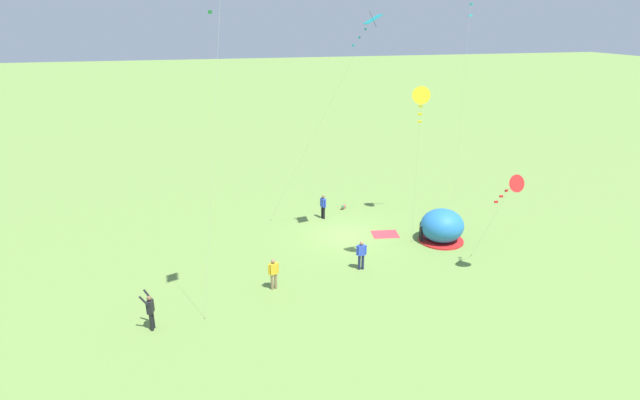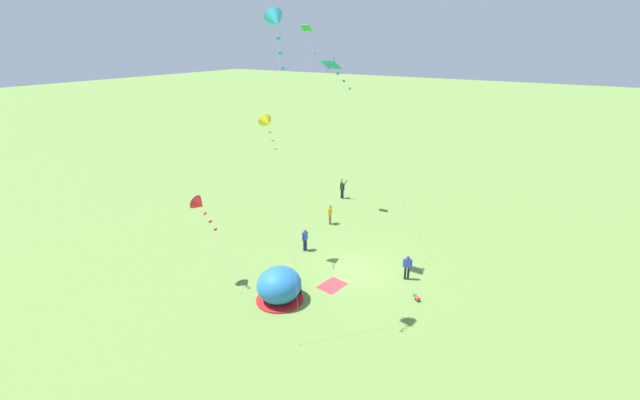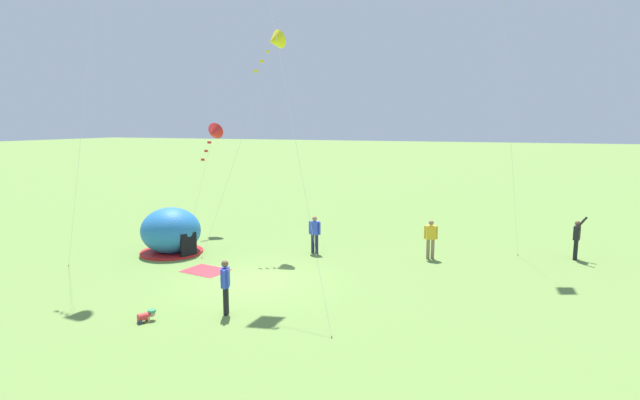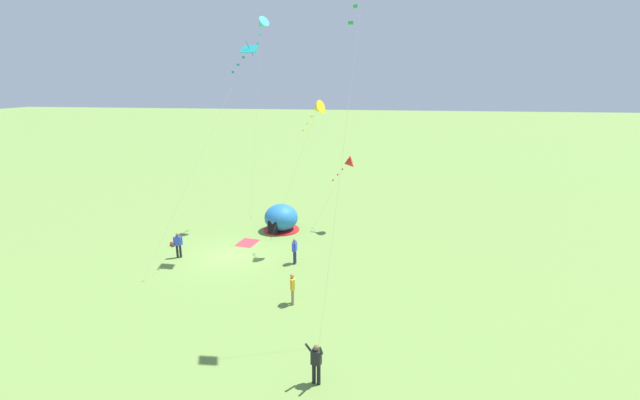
{
  "view_description": "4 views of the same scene",
  "coord_description": "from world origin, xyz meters",
  "px_view_note": "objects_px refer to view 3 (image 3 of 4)",
  "views": [
    {
      "loc": [
        8.82,
        28.28,
        13.32
      ],
      "look_at": [
        2.57,
        3.39,
        3.89
      ],
      "focal_mm": 28.0,
      "sensor_mm": 36.0,
      "label": 1
    },
    {
      "loc": [
        -22.62,
        -11.44,
        14.59
      ],
      "look_at": [
        0.93,
        3.6,
        4.04
      ],
      "focal_mm": 24.0,
      "sensor_mm": 36.0,
      "label": 2
    },
    {
      "loc": [
        8.82,
        -15.93,
        5.87
      ],
      "look_at": [
        0.81,
        4.53,
        2.49
      ],
      "focal_mm": 28.0,
      "sensor_mm": 36.0,
      "label": 3
    },
    {
      "loc": [
        25.41,
        10.02,
        11.37
      ],
      "look_at": [
        -1.34,
        5.99,
        3.81
      ],
      "focal_mm": 24.0,
      "sensor_mm": 36.0,
      "label": 4
    }
  ],
  "objects_px": {
    "person_far_back": "(225,284)",
    "kite_yellow": "(274,41)",
    "toddler_crawling": "(146,316)",
    "person_strolling": "(431,237)",
    "kite_red": "(213,133)",
    "popup_tent": "(171,232)",
    "person_watching_sky": "(315,233)",
    "person_near_tent": "(577,237)"
  },
  "relations": [
    {
      "from": "popup_tent",
      "to": "person_far_back",
      "type": "distance_m",
      "value": 8.33
    },
    {
      "from": "person_watching_sky",
      "to": "kite_yellow",
      "type": "xyz_separation_m",
      "value": [
        -2.44,
        1.09,
        8.71
      ]
    },
    {
      "from": "popup_tent",
      "to": "toddler_crawling",
      "type": "height_order",
      "value": "popup_tent"
    },
    {
      "from": "person_far_back",
      "to": "kite_red",
      "type": "distance_m",
      "value": 13.53
    },
    {
      "from": "person_strolling",
      "to": "kite_red",
      "type": "distance_m",
      "value": 13.02
    },
    {
      "from": "kite_red",
      "to": "person_far_back",
      "type": "bearing_deg",
      "value": -55.58
    },
    {
      "from": "person_far_back",
      "to": "kite_yellow",
      "type": "xyz_separation_m",
      "value": [
        -2.63,
        8.91,
        8.71
      ]
    },
    {
      "from": "popup_tent",
      "to": "kite_red",
      "type": "height_order",
      "value": "kite_red"
    },
    {
      "from": "person_watching_sky",
      "to": "toddler_crawling",
      "type": "bearing_deg",
      "value": -100.58
    },
    {
      "from": "popup_tent",
      "to": "person_watching_sky",
      "type": "relative_size",
      "value": 1.63
    },
    {
      "from": "person_strolling",
      "to": "kite_yellow",
      "type": "bearing_deg",
      "value": 178.96
    },
    {
      "from": "popup_tent",
      "to": "person_far_back",
      "type": "relative_size",
      "value": 1.63
    },
    {
      "from": "toddler_crawling",
      "to": "person_strolling",
      "type": "distance_m",
      "value": 12.25
    },
    {
      "from": "person_far_back",
      "to": "kite_yellow",
      "type": "relative_size",
      "value": 0.17
    },
    {
      "from": "person_far_back",
      "to": "kite_yellow",
      "type": "distance_m",
      "value": 12.74
    },
    {
      "from": "toddler_crawling",
      "to": "person_strolling",
      "type": "xyz_separation_m",
      "value": [
        6.8,
        10.16,
        0.79
      ]
    },
    {
      "from": "popup_tent",
      "to": "person_strolling",
      "type": "xyz_separation_m",
      "value": [
        11.18,
        3.31,
        -0.03
      ]
    },
    {
      "from": "toddler_crawling",
      "to": "kite_yellow",
      "type": "relative_size",
      "value": 0.05
    },
    {
      "from": "person_strolling",
      "to": "kite_yellow",
      "type": "relative_size",
      "value": 0.17
    },
    {
      "from": "kite_yellow",
      "to": "toddler_crawling",
      "type": "bearing_deg",
      "value": -85.99
    },
    {
      "from": "person_far_back",
      "to": "person_strolling",
      "type": "xyz_separation_m",
      "value": [
        4.89,
        8.77,
        0.0
      ]
    },
    {
      "from": "person_near_tent",
      "to": "kite_yellow",
      "type": "xyz_separation_m",
      "value": [
        -13.44,
        -2.06,
        8.68
      ]
    },
    {
      "from": "popup_tent",
      "to": "person_far_back",
      "type": "xyz_separation_m",
      "value": [
        6.29,
        -5.47,
        -0.03
      ]
    },
    {
      "from": "person_near_tent",
      "to": "kite_yellow",
      "type": "bearing_deg",
      "value": -171.28
    },
    {
      "from": "person_watching_sky",
      "to": "kite_red",
      "type": "bearing_deg",
      "value": 158.84
    },
    {
      "from": "popup_tent",
      "to": "person_watching_sky",
      "type": "distance_m",
      "value": 6.55
    },
    {
      "from": "person_strolling",
      "to": "kite_red",
      "type": "relative_size",
      "value": 0.29
    },
    {
      "from": "person_far_back",
      "to": "person_watching_sky",
      "type": "bearing_deg",
      "value": 91.34
    },
    {
      "from": "person_far_back",
      "to": "person_strolling",
      "type": "relative_size",
      "value": 1.0
    },
    {
      "from": "person_far_back",
      "to": "kite_red",
      "type": "xyz_separation_m",
      "value": [
        -7.23,
        10.55,
        4.4
      ]
    },
    {
      "from": "toddler_crawling",
      "to": "kite_yellow",
      "type": "height_order",
      "value": "kite_yellow"
    },
    {
      "from": "person_watching_sky",
      "to": "person_far_back",
      "type": "bearing_deg",
      "value": -88.66
    },
    {
      "from": "popup_tent",
      "to": "toddler_crawling",
      "type": "xyz_separation_m",
      "value": [
        4.39,
        -6.86,
        -0.82
      ]
    },
    {
      "from": "person_far_back",
      "to": "kite_red",
      "type": "relative_size",
      "value": 0.29
    },
    {
      "from": "person_far_back",
      "to": "kite_yellow",
      "type": "height_order",
      "value": "kite_yellow"
    },
    {
      "from": "person_far_back",
      "to": "person_strolling",
      "type": "height_order",
      "value": "same"
    },
    {
      "from": "popup_tent",
      "to": "person_strolling",
      "type": "height_order",
      "value": "popup_tent"
    },
    {
      "from": "popup_tent",
      "to": "person_near_tent",
      "type": "relative_size",
      "value": 1.49
    },
    {
      "from": "toddler_crawling",
      "to": "person_strolling",
      "type": "height_order",
      "value": "person_strolling"
    },
    {
      "from": "person_watching_sky",
      "to": "kite_red",
      "type": "distance_m",
      "value": 8.75
    },
    {
      "from": "kite_yellow",
      "to": "kite_red",
      "type": "bearing_deg",
      "value": 160.37
    },
    {
      "from": "kite_red",
      "to": "popup_tent",
      "type": "bearing_deg",
      "value": -79.51
    }
  ]
}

